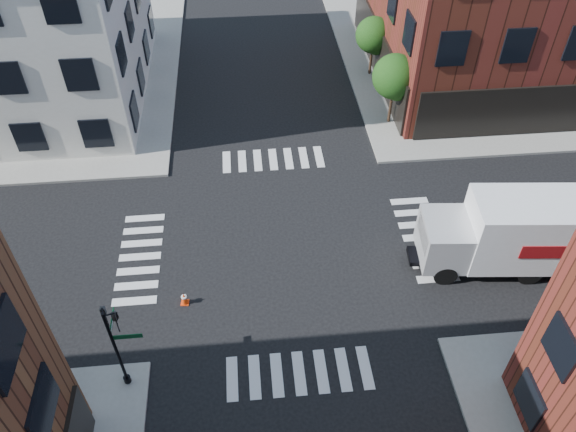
# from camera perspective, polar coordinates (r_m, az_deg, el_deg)

# --- Properties ---
(ground) EXTENTS (120.00, 120.00, 0.00)m
(ground) POSITION_cam_1_polar(r_m,az_deg,el_deg) (27.69, -0.43, -3.15)
(ground) COLOR black
(ground) RESTS_ON ground
(sidewalk_ne) EXTENTS (30.00, 30.00, 0.15)m
(sidewalk_ne) POSITION_cam_1_polar(r_m,az_deg,el_deg) (50.03, 22.98, 16.69)
(sidewalk_ne) COLOR gray
(sidewalk_ne) RESTS_ON ground
(tree_near) EXTENTS (2.69, 2.69, 4.49)m
(tree_near) POSITION_cam_1_polar(r_m,az_deg,el_deg) (34.72, 10.89, 13.53)
(tree_near) COLOR black
(tree_near) RESTS_ON ground
(tree_far) EXTENTS (2.43, 2.43, 4.07)m
(tree_far) POSITION_cam_1_polar(r_m,az_deg,el_deg) (39.96, 8.77, 17.55)
(tree_far) COLOR black
(tree_far) RESTS_ON ground
(signal_pole) EXTENTS (1.29, 1.24, 4.60)m
(signal_pole) POSITION_cam_1_polar(r_m,az_deg,el_deg) (21.82, -17.08, -11.90)
(signal_pole) COLOR black
(signal_pole) RESTS_ON ground
(box_truck) EXTENTS (8.83, 3.36, 3.92)m
(box_truck) POSITION_cam_1_polar(r_m,az_deg,el_deg) (27.56, 22.46, -1.65)
(box_truck) COLOR silver
(box_truck) RESTS_ON ground
(traffic_cone) EXTENTS (0.39, 0.39, 0.66)m
(traffic_cone) POSITION_cam_1_polar(r_m,az_deg,el_deg) (25.63, -10.50, -8.24)
(traffic_cone) COLOR #ED390A
(traffic_cone) RESTS_ON ground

